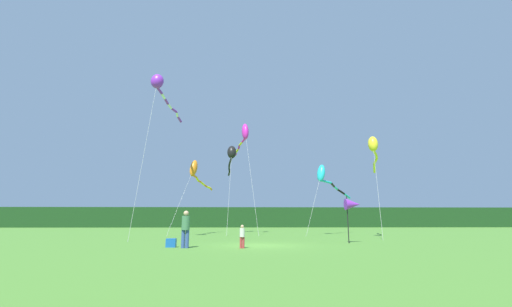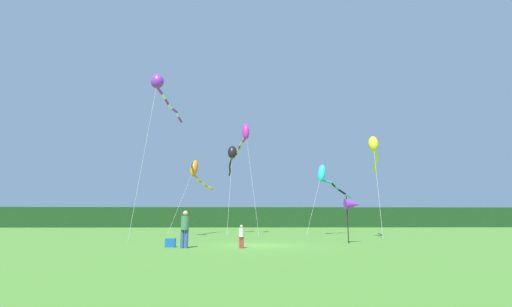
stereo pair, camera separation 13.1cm
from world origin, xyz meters
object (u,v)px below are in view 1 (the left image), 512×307
at_px(kite_orange, 195,171).
at_px(kite_cyan, 325,177).
at_px(person_adult, 186,227).
at_px(banner_flag_pole, 353,205).
at_px(kite_yellow, 373,148).
at_px(person_child, 242,235).
at_px(cooler_box, 171,243).
at_px(kite_black, 231,154).
at_px(kite_purple, 160,87).
at_px(kite_magenta, 244,134).

distance_m(kite_orange, kite_cyan, 12.71).
bearing_deg(person_adult, banner_flag_pole, 19.07).
distance_m(kite_orange, kite_yellow, 16.81).
height_order(person_child, kite_cyan, kite_cyan).
distance_m(cooler_box, banner_flag_pole, 10.78).
xyz_separation_m(banner_flag_pole, kite_black, (-7.98, 14.97, 6.00)).
bearing_deg(person_adult, kite_orange, 97.09).
xyz_separation_m(kite_orange, kite_cyan, (12.61, -1.45, -0.75)).
distance_m(person_adult, kite_purple, 14.04).
height_order(person_adult, kite_magenta, kite_magenta).
xyz_separation_m(cooler_box, kite_purple, (-3.08, 7.70, 11.49)).
distance_m(cooler_box, kite_black, 19.57).
xyz_separation_m(banner_flag_pole, kite_purple, (-13.30, 4.96, 9.45)).
bearing_deg(kite_magenta, kite_orange, -173.24).
bearing_deg(banner_flag_pole, kite_purple, 159.54).
relative_size(kite_black, kite_purple, 0.77).
bearing_deg(kite_black, kite_cyan, -21.51).
bearing_deg(kite_cyan, kite_black, 158.49).
xyz_separation_m(person_child, kite_cyan, (7.81, 14.86, 4.72)).
relative_size(person_child, kite_purple, 0.09).
distance_m(banner_flag_pole, kite_black, 17.99).
xyz_separation_m(person_child, banner_flag_pole, (6.64, 3.49, 1.63)).
distance_m(kite_orange, kite_black, 4.61).
relative_size(kite_orange, kite_black, 0.88).
bearing_deg(kite_purple, kite_yellow, 3.56).
relative_size(cooler_box, kite_cyan, 0.06).
xyz_separation_m(kite_cyan, kite_black, (-9.15, 3.60, 2.90)).
height_order(kite_cyan, kite_magenta, kite_magenta).
bearing_deg(banner_flag_pole, kite_cyan, 84.13).
height_order(kite_black, kite_purple, kite_purple).
bearing_deg(person_child, kite_black, 94.13).
height_order(banner_flag_pole, kite_purple, kite_purple).
xyz_separation_m(person_child, kite_yellow, (10.56, 9.52, 6.43)).
bearing_deg(person_child, kite_magenta, 89.91).
bearing_deg(kite_yellow, kite_black, 143.08).
distance_m(person_child, cooler_box, 3.68).
bearing_deg(cooler_box, kite_cyan, 51.08).
bearing_deg(banner_flag_pole, kite_black, 118.05).
height_order(banner_flag_pole, kite_orange, kite_orange).
bearing_deg(banner_flag_pole, kite_yellow, 57.00).
xyz_separation_m(cooler_box, kite_orange, (-1.22, 15.55, 5.88)).
distance_m(person_adult, person_child, 2.83).
relative_size(banner_flag_pole, kite_magenta, 0.25).
bearing_deg(kite_cyan, kite_yellow, -62.73).
height_order(banner_flag_pole, kite_magenta, kite_magenta).
bearing_deg(kite_black, kite_yellow, -36.92).
bearing_deg(kite_orange, kite_black, 31.94).
bearing_deg(cooler_box, banner_flag_pole, 14.99).
bearing_deg(kite_magenta, person_adult, -99.62).
relative_size(person_child, banner_flag_pole, 0.40).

